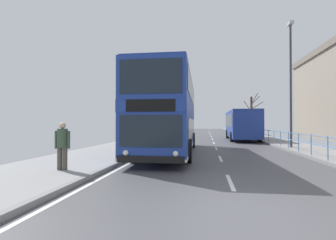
{
  "coord_description": "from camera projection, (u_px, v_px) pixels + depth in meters",
  "views": [
    {
      "loc": [
        -0.71,
        -4.81,
        1.73
      ],
      "look_at": [
        -2.59,
        7.4,
        1.89
      ],
      "focal_mm": 26.23,
      "sensor_mm": 36.0,
      "label": 1
    }
  ],
  "objects": [
    {
      "name": "ground",
      "position": [
        205.0,
        211.0,
        4.73
      ],
      "size": [
        15.8,
        140.0,
        0.2
      ],
      "color": "#4A4A4F"
    },
    {
      "name": "double_decker_bus_main",
      "position": [
        169.0,
        114.0,
        14.08
      ],
      "size": [
        2.94,
        11.15,
        4.28
      ],
      "color": "navy",
      "rests_on": "ground"
    },
    {
      "name": "background_bus_far_lane",
      "position": [
        241.0,
        124.0,
        25.16
      ],
      "size": [
        2.81,
        9.28,
        2.95
      ],
      "color": "navy",
      "rests_on": "ground"
    },
    {
      "name": "pedestrian_railing_far_kerb",
      "position": [
        289.0,
        137.0,
        15.41
      ],
      "size": [
        0.05,
        30.08,
        1.04
      ],
      "color": "#598CC6",
      "rests_on": "ground"
    },
    {
      "name": "pedestrian_companion",
      "position": [
        62.0,
        143.0,
        8.32
      ],
      "size": [
        0.55,
        0.36,
        1.62
      ],
      "color": "#4C473D",
      "rests_on": "ground"
    },
    {
      "name": "street_lamp_far_side",
      "position": [
        291.0,
        75.0,
        16.09
      ],
      "size": [
        0.28,
        0.6,
        8.25
      ],
      "color": "#38383D",
      "rests_on": "ground"
    },
    {
      "name": "bare_tree_far_00",
      "position": [
        252.0,
        114.0,
        35.9
      ],
      "size": [
        2.81,
        1.27,
        5.89
      ],
      "color": "#423328",
      "rests_on": "ground"
    }
  ]
}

